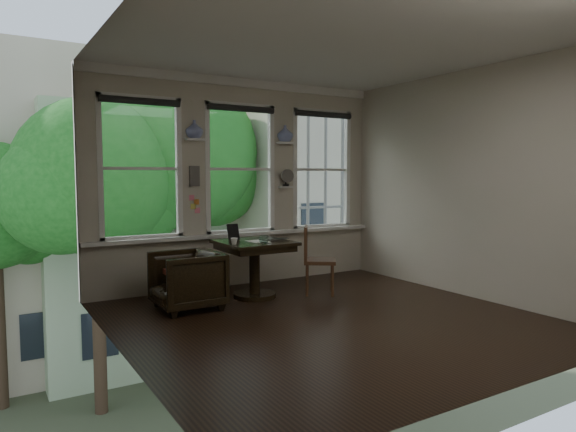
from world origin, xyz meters
TOP-DOWN VIEW (x-y plane):
  - ground at (0.00, 0.00)m, footprint 4.50×4.50m
  - ceiling at (0.00, 0.00)m, footprint 4.50×4.50m
  - wall_back at (0.00, 2.25)m, footprint 4.50×0.00m
  - wall_front at (0.00, -2.25)m, footprint 4.50×0.00m
  - wall_left at (-2.25, 0.00)m, footprint 0.00×4.50m
  - wall_right at (2.25, 0.00)m, footprint 0.00×4.50m
  - window_left at (-1.45, 2.25)m, footprint 1.10×0.12m
  - window_center at (0.00, 2.25)m, footprint 1.10×0.12m
  - window_right at (1.45, 2.25)m, footprint 1.10×0.12m
  - shelf_left at (-0.72, 2.15)m, footprint 0.26×0.16m
  - shelf_right at (0.72, 2.15)m, footprint 0.26×0.16m
  - intercom at (-0.72, 2.18)m, footprint 0.14×0.06m
  - sticky_notes at (-0.72, 2.19)m, footprint 0.16×0.01m
  - desk_fan at (0.72, 2.13)m, footprint 0.20×0.20m
  - vase_left at (-0.72, 2.15)m, footprint 0.24×0.24m
  - vase_right at (0.72, 2.15)m, footprint 0.24×0.24m
  - table at (-0.22, 1.36)m, footprint 0.90×0.90m
  - armchair_left at (-1.19, 1.25)m, footprint 0.79×0.77m
  - cushion_red at (-1.19, 1.25)m, footprint 0.45×0.45m
  - side_chair_right at (0.63, 1.08)m, footprint 0.58×0.58m
  - laptop at (0.08, 1.25)m, footprint 0.33×0.25m
  - mug at (-0.59, 1.20)m, footprint 0.11×0.11m
  - drinking_glass at (-0.23, 1.07)m, footprint 0.13×0.13m
  - tablet at (-0.43, 1.56)m, footprint 0.16×0.09m
  - papers at (-0.21, 1.29)m, footprint 0.24×0.31m

SIDE VIEW (x-z plane):
  - ground at x=0.00m, z-range 0.00..0.00m
  - armchair_left at x=-1.19m, z-range 0.00..0.71m
  - table at x=-0.22m, z-range 0.00..0.75m
  - cushion_red at x=-1.19m, z-range 0.42..0.48m
  - side_chair_right at x=0.63m, z-range 0.00..0.92m
  - papers at x=-0.21m, z-range 0.75..0.75m
  - laptop at x=0.08m, z-range 0.75..0.77m
  - mug at x=-0.59m, z-range 0.75..0.83m
  - drinking_glass at x=-0.23m, z-range 0.75..0.85m
  - tablet at x=-0.43m, z-range 0.75..0.97m
  - sticky_notes at x=-0.72m, z-range 1.13..1.37m
  - wall_back at x=0.00m, z-range -0.75..3.75m
  - wall_front at x=0.00m, z-range -0.75..3.75m
  - wall_left at x=-2.25m, z-range -0.75..3.75m
  - wall_right at x=2.25m, z-range -0.75..3.75m
  - desk_fan at x=0.72m, z-range 1.41..1.65m
  - intercom at x=-0.72m, z-range 1.46..1.74m
  - window_left at x=-1.45m, z-range 0.75..2.65m
  - window_center at x=0.00m, z-range 0.75..2.65m
  - window_right at x=1.45m, z-range 0.75..2.65m
  - shelf_left at x=-0.72m, z-range 2.08..2.12m
  - shelf_right at x=0.72m, z-range 2.08..2.12m
  - vase_left at x=-0.72m, z-range 2.12..2.36m
  - vase_right at x=0.72m, z-range 2.12..2.36m
  - ceiling at x=0.00m, z-range 3.00..3.00m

